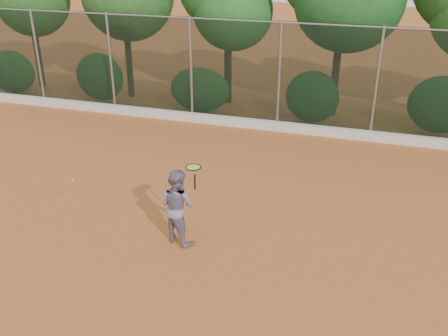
# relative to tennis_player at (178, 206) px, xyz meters

# --- Properties ---
(ground) EXTENTS (80.00, 80.00, 0.00)m
(ground) POSITION_rel_tennis_player_xyz_m (0.64, 0.18, -0.82)
(ground) COLOR #BC622C
(ground) RESTS_ON ground
(concrete_curb) EXTENTS (24.00, 0.20, 0.30)m
(concrete_curb) POSITION_rel_tennis_player_xyz_m (0.64, 7.00, -0.67)
(concrete_curb) COLOR silver
(concrete_curb) RESTS_ON ground
(tennis_player) EXTENTS (0.97, 0.87, 1.64)m
(tennis_player) POSITION_rel_tennis_player_xyz_m (0.00, 0.00, 0.00)
(tennis_player) COLOR slate
(tennis_player) RESTS_ON ground
(chainlink_fence) EXTENTS (24.09, 0.09, 3.50)m
(chainlink_fence) POSITION_rel_tennis_player_xyz_m (0.64, 7.18, 1.04)
(chainlink_fence) COLOR black
(chainlink_fence) RESTS_ON ground
(tennis_racket) EXTENTS (0.36, 0.36, 0.53)m
(tennis_racket) POSITION_rel_tennis_player_xyz_m (0.40, -0.06, 0.93)
(tennis_racket) COLOR black
(tennis_racket) RESTS_ON ground
(tennis_ball_in_flight) EXTENTS (0.06, 0.06, 0.06)m
(tennis_ball_in_flight) POSITION_rel_tennis_player_xyz_m (-2.11, -0.44, 0.51)
(tennis_ball_in_flight) COLOR gold
(tennis_ball_in_flight) RESTS_ON ground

